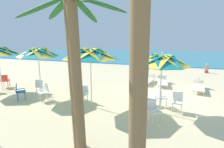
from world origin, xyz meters
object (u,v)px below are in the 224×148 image
(plastic_chair_2, at_px, (160,97))
(plastic_chair_6, at_px, (44,91))
(beach_umbrella_0, at_px, (162,61))
(plastic_chair_8, at_px, (5,80))
(beach_umbrella_2, at_px, (38,53))
(palm_tree_3, at_px, (142,10))
(cooler_box, at_px, (150,101))
(plastic_chair_1, at_px, (177,101))
(sun_lounger_1, at_px, (162,81))
(plastic_chair_4, at_px, (40,86))
(plastic_chair_5, at_px, (19,91))
(beachgoer_seated, at_px, (206,70))
(plastic_chair_0, at_px, (153,109))
(plastic_chair_3, at_px, (83,93))
(sun_lounger_0, at_px, (198,86))
(beach_ball, at_px, (199,80))
(palm_tree_4, at_px, (74,54))
(beach_umbrella_1, at_px, (90,54))
(sun_lounger_2, at_px, (148,80))

(plastic_chair_2, xyz_separation_m, plastic_chair_6, (-5.70, -1.20, 0.00))
(beach_umbrella_0, bearing_deg, plastic_chair_8, 176.54)
(beach_umbrella_2, relative_size, palm_tree_3, 0.50)
(beach_umbrella_0, distance_m, cooler_box, 2.24)
(plastic_chair_1, height_order, plastic_chair_2, same)
(plastic_chair_1, xyz_separation_m, sun_lounger_1, (-0.98, 4.51, -0.22))
(plastic_chair_4, bearing_deg, plastic_chair_5, -99.24)
(plastic_chair_5, xyz_separation_m, beachgoer_seated, (10.36, 12.39, -0.20))
(plastic_chair_8, bearing_deg, plastic_chair_2, 0.42)
(plastic_chair_0, distance_m, cooler_box, 1.76)
(plastic_chair_3, xyz_separation_m, plastic_chair_5, (-3.29, -0.86, 0.00))
(plastic_chair_4, distance_m, sun_lounger_0, 9.58)
(beach_ball, bearing_deg, plastic_chair_4, -143.78)
(plastic_chair_4, distance_m, plastic_chair_8, 3.27)
(plastic_chair_8, relative_size, palm_tree_4, 0.21)
(palm_tree_4, bearing_deg, beach_ball, 67.91)
(palm_tree_4, relative_size, beachgoer_seated, 4.53)
(plastic_chair_3, distance_m, cooler_box, 3.31)
(plastic_chair_3, distance_m, plastic_chair_4, 3.12)
(beach_umbrella_1, distance_m, beach_ball, 9.37)
(plastic_chair_2, distance_m, beachgoer_seated, 11.29)
(plastic_chair_2, distance_m, sun_lounger_0, 4.09)
(sun_lounger_1, height_order, beachgoer_seated, beachgoer_seated)
(beach_umbrella_1, height_order, plastic_chair_4, beach_umbrella_1)
(plastic_chair_1, height_order, plastic_chair_6, same)
(plastic_chair_6, xyz_separation_m, plastic_chair_8, (-4.30, 1.13, 0.00))
(plastic_chair_3, bearing_deg, cooler_box, 14.44)
(beach_umbrella_0, height_order, palm_tree_3, palm_tree_3)
(beach_umbrella_0, height_order, sun_lounger_2, beach_umbrella_0)
(beach_umbrella_0, distance_m, plastic_chair_2, 1.88)
(beach_umbrella_2, distance_m, palm_tree_4, 5.54)
(beach_umbrella_0, height_order, sun_lounger_1, beach_umbrella_0)
(beach_umbrella_1, bearing_deg, sun_lounger_2, 72.20)
(plastic_chair_0, xyz_separation_m, palm_tree_4, (-1.81, -2.46, 2.21))
(plastic_chair_0, distance_m, plastic_chair_5, 6.85)
(plastic_chair_1, xyz_separation_m, cooler_box, (-1.22, 0.35, -0.30))
(sun_lounger_2, distance_m, cooler_box, 4.42)
(plastic_chair_0, relative_size, plastic_chair_4, 1.00)
(plastic_chair_5, bearing_deg, beach_umbrella_0, 7.66)
(plastic_chair_8, bearing_deg, plastic_chair_0, -8.98)
(plastic_chair_2, bearing_deg, plastic_chair_4, -176.87)
(plastic_chair_4, distance_m, plastic_chair_5, 1.27)
(sun_lounger_2, relative_size, palm_tree_4, 0.53)
(plastic_chair_3, height_order, plastic_chair_4, same)
(beach_umbrella_0, height_order, plastic_chair_6, beach_umbrella_0)
(plastic_chair_5, bearing_deg, beachgoer_seated, 50.09)
(plastic_chair_0, bearing_deg, plastic_chair_6, 175.55)
(beach_umbrella_0, height_order, plastic_chair_5, beach_umbrella_0)
(plastic_chair_2, height_order, sun_lounger_1, plastic_chair_2)
(plastic_chair_4, height_order, plastic_chair_6, same)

